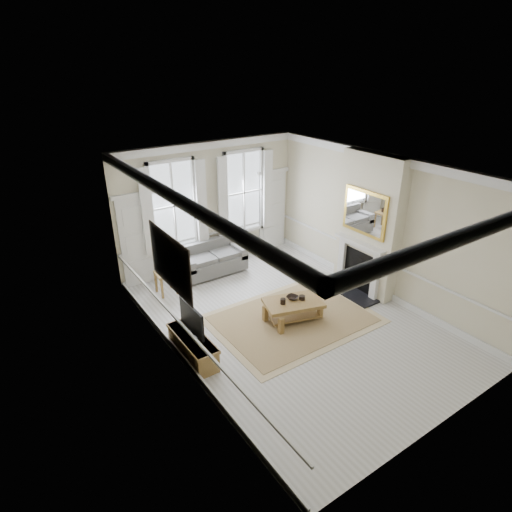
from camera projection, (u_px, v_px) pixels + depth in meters
floor at (291, 322)px, 9.43m from camera, size 7.20×7.20×0.00m
ceiling at (298, 169)px, 7.99m from camera, size 7.20×7.20×0.00m
back_wall at (210, 206)px, 11.41m from camera, size 5.20×0.00×5.20m
left_wall at (177, 287)px, 7.39m from camera, size 0.00×7.20×7.20m
right_wall at (381, 226)px, 10.03m from camera, size 0.00×7.20×7.20m
window_left at (173, 206)px, 10.75m from camera, size 1.26×0.20×2.20m
window_right at (244, 192)px, 11.82m from camera, size 1.26×0.20×2.20m
door_left at (138, 242)px, 10.57m from camera, size 0.90×0.08×2.30m
door_right at (272, 211)px, 12.65m from camera, size 0.90×0.08×2.30m
painting at (170, 262)px, 7.48m from camera, size 0.05×1.66×1.06m
chimney_breast at (369, 225)px, 10.09m from camera, size 0.35×1.70×3.38m
hearth at (350, 292)px, 10.59m from camera, size 0.55×1.50×0.05m
fireplace at (358, 264)px, 10.39m from camera, size 0.21×1.45×1.33m
mirror at (364, 213)px, 9.84m from camera, size 0.06×1.26×1.06m
sofa at (211, 260)px, 11.47m from camera, size 1.75×0.85×0.84m
side_table at (166, 276)px, 10.40m from camera, size 0.49×0.49×0.57m
rug at (293, 319)px, 9.51m from camera, size 3.50×2.60×0.02m
coffee_table at (293, 304)px, 9.35m from camera, size 1.41×1.06×0.47m
ceramic_pot_a at (283, 301)px, 9.20m from camera, size 0.12×0.12×0.12m
ceramic_pot_b at (302, 298)px, 9.36m from camera, size 0.13×0.13×0.10m
bowl at (292, 297)px, 9.40m from camera, size 0.32×0.32×0.06m
tv_stand at (193, 347)px, 8.22m from camera, size 0.43×1.34×0.48m
tv at (192, 319)px, 7.96m from camera, size 0.08×0.90×0.68m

